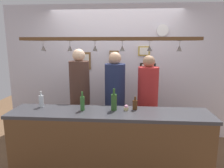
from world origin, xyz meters
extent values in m
plane|color=brown|center=(0.00, 0.00, 0.00)|extent=(8.00, 8.00, 0.00)
cube|color=silver|center=(0.00, 1.10, 1.30)|extent=(4.40, 0.06, 2.60)
cube|color=#38383D|center=(0.00, -0.35, 0.95)|extent=(2.70, 0.55, 0.04)
cube|color=brown|center=(0.00, -0.60, 0.46)|extent=(2.65, 0.04, 0.93)
cube|color=brown|center=(0.00, -0.30, 1.93)|extent=(2.20, 0.36, 0.04)
cylinder|color=silver|center=(-0.88, -0.29, 1.90)|extent=(0.06, 0.06, 0.00)
cylinder|color=silver|center=(-0.88, -0.29, 1.87)|extent=(0.01, 0.01, 0.06)
cone|color=silver|center=(-0.88, -0.29, 1.81)|extent=(0.07, 0.07, 0.08)
cylinder|color=silver|center=(-0.52, -0.29, 1.90)|extent=(0.06, 0.06, 0.00)
cylinder|color=silver|center=(-0.52, -0.29, 1.87)|extent=(0.01, 0.01, 0.06)
cone|color=silver|center=(-0.52, -0.29, 1.81)|extent=(0.07, 0.07, 0.08)
cylinder|color=silver|center=(-0.19, -0.28, 1.90)|extent=(0.06, 0.06, 0.00)
cylinder|color=silver|center=(-0.19, -0.28, 1.87)|extent=(0.01, 0.01, 0.06)
cone|color=silver|center=(-0.19, -0.28, 1.81)|extent=(0.07, 0.07, 0.08)
cylinder|color=silver|center=(0.16, -0.31, 1.90)|extent=(0.06, 0.06, 0.00)
cylinder|color=silver|center=(0.16, -0.31, 1.87)|extent=(0.01, 0.01, 0.06)
cone|color=silver|center=(0.16, -0.31, 1.81)|extent=(0.07, 0.07, 0.08)
cylinder|color=silver|center=(0.51, -0.23, 1.90)|extent=(0.06, 0.06, 0.00)
cylinder|color=silver|center=(0.51, -0.23, 1.87)|extent=(0.01, 0.01, 0.06)
cone|color=silver|center=(0.51, -0.23, 1.81)|extent=(0.07, 0.07, 0.08)
cylinder|color=silver|center=(0.88, -0.27, 1.90)|extent=(0.06, 0.06, 0.00)
cylinder|color=silver|center=(0.88, -0.27, 1.87)|extent=(0.01, 0.01, 0.06)
cone|color=silver|center=(0.88, -0.27, 1.81)|extent=(0.07, 0.07, 0.08)
cube|color=#2D334C|center=(-0.58, 0.40, 0.42)|extent=(0.17, 0.18, 0.85)
cylinder|color=brown|center=(-0.58, 0.40, 1.21)|extent=(0.34, 0.34, 0.74)
sphere|color=beige|center=(-0.58, 0.40, 1.68)|extent=(0.21, 0.21, 0.21)
cube|color=#2D334C|center=(0.03, 0.40, 0.41)|extent=(0.17, 0.18, 0.82)
cylinder|color=navy|center=(0.03, 0.40, 1.18)|extent=(0.34, 0.34, 0.72)
sphere|color=tan|center=(0.03, 0.40, 1.63)|extent=(0.20, 0.20, 0.20)
cube|color=#2D334C|center=(0.58, 0.40, 0.40)|extent=(0.17, 0.18, 0.80)
cylinder|color=red|center=(0.58, 0.40, 1.14)|extent=(0.34, 0.34, 0.69)
sphere|color=#9E7556|center=(0.58, 0.40, 1.58)|extent=(0.20, 0.20, 0.20)
cylinder|color=#2D5623|center=(0.06, -0.27, 1.08)|extent=(0.08, 0.08, 0.22)
cylinder|color=#2D5623|center=(0.06, -0.27, 1.23)|extent=(0.03, 0.03, 0.08)
cylinder|color=silver|center=(-0.99, -0.21, 1.06)|extent=(0.06, 0.06, 0.17)
cylinder|color=silver|center=(-0.99, -0.21, 1.17)|extent=(0.03, 0.03, 0.06)
cylinder|color=#336B2D|center=(-0.37, -0.31, 1.07)|extent=(0.06, 0.06, 0.19)
cylinder|color=#336B2D|center=(-0.37, -0.31, 1.20)|extent=(0.03, 0.03, 0.07)
cylinder|color=#512D14|center=(0.34, -0.22, 1.04)|extent=(0.07, 0.07, 0.13)
cylinder|color=#512D14|center=(0.34, -0.22, 1.13)|extent=(0.03, 0.03, 0.05)
cylinder|color=beige|center=(0.22, -0.27, 0.99)|extent=(0.06, 0.06, 0.04)
sphere|color=pink|center=(0.22, -0.27, 1.02)|extent=(0.05, 0.05, 0.05)
cube|color=#B29338|center=(0.54, 1.06, 1.72)|extent=(0.22, 0.02, 0.18)
cube|color=white|center=(0.54, 1.05, 1.72)|extent=(0.17, 0.01, 0.14)
cube|color=black|center=(0.62, 1.06, 1.40)|extent=(0.30, 0.02, 0.18)
cube|color=white|center=(0.62, 1.05, 1.40)|extent=(0.23, 0.01, 0.14)
cube|color=brown|center=(-0.03, 1.06, 1.60)|extent=(0.18, 0.02, 0.26)
cube|color=white|center=(-0.03, 1.05, 1.60)|extent=(0.14, 0.01, 0.20)
cube|color=brown|center=(-0.63, 1.06, 1.53)|extent=(0.26, 0.02, 0.34)
cube|color=white|center=(-0.63, 1.05, 1.53)|extent=(0.20, 0.01, 0.26)
cylinder|color=white|center=(0.87, 1.05, 2.10)|extent=(0.22, 0.03, 0.22)
camera|label=1|loc=(0.24, -2.98, 1.87)|focal=33.16mm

